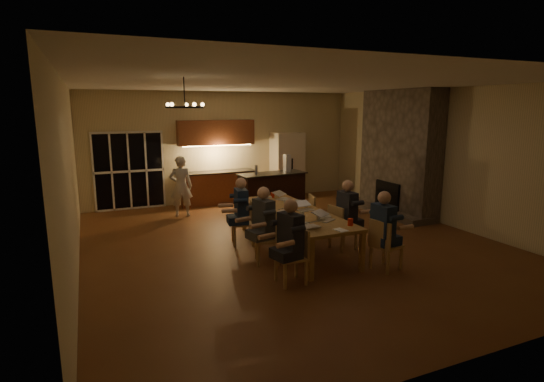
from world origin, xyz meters
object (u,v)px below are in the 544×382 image
at_px(bar_island, 272,193).
at_px(person_left_near, 290,242).
at_px(mug_mid, 286,202).
at_px(redcup_mid, 268,205).
at_px(person_right_near, 383,231).
at_px(laptop_d, 305,205).
at_px(laptop_f, 283,194).
at_px(can_cola, 262,195).
at_px(chair_right_near, 386,245).
at_px(can_right, 306,204).
at_px(bar_bottle, 256,170).
at_px(can_silver, 318,216).
at_px(mug_back, 265,202).
at_px(plate_left, 302,224).
at_px(plate_near, 324,217).
at_px(chair_right_far, 321,215).
at_px(laptop_c, 283,207).
at_px(laptop_a, 310,221).
at_px(dining_table, 294,230).
at_px(laptop_e, 265,196).
at_px(chair_left_mid, 267,239).
at_px(person_right_mid, 347,215).
at_px(refrigerator, 287,165).
at_px(plate_far, 297,201).
at_px(chair_right_mid, 343,227).
at_px(person_left_mid, 264,225).
at_px(redcup_far, 273,195).
at_px(bar_blender, 287,163).
at_px(mug_front, 302,214).
at_px(redcup_near, 350,222).
at_px(chair_left_far, 242,223).
at_px(chair_left_near, 291,256).
at_px(chandelier, 185,107).
at_px(laptop_b, 326,214).

bearing_deg(bar_island, person_left_near, -115.21).
relative_size(mug_mid, redcup_mid, 0.83).
bearing_deg(person_right_near, laptop_d, 18.80).
bearing_deg(laptop_f, can_cola, 107.06).
xyz_separation_m(chair_right_near, person_right_near, (-0.09, 0.01, 0.24)).
bearing_deg(can_right, laptop_d, -120.97).
relative_size(bar_island, can_cola, 14.88).
bearing_deg(bar_bottle, can_silver, -92.37).
xyz_separation_m(redcup_mid, can_cola, (0.25, 0.94, 0.00)).
distance_m(mug_back, plate_left, 1.64).
relative_size(chair_right_near, redcup_mid, 7.42).
bearing_deg(plate_near, chair_right_far, 62.17).
bearing_deg(laptop_c, laptop_a, 64.34).
relative_size(dining_table, laptop_e, 10.16).
relative_size(chair_left_mid, person_right_mid, 0.64).
bearing_deg(refrigerator, can_right, -110.78).
height_order(bar_island, plate_far, bar_island).
distance_m(redcup_mid, plate_left, 1.37).
relative_size(chair_right_mid, person_left_mid, 0.64).
bearing_deg(redcup_mid, redcup_far, 60.45).
relative_size(chair_right_near, person_left_near, 0.64).
relative_size(refrigerator, bar_blender, 4.31).
distance_m(chair_right_near, laptop_c, 2.07).
bearing_deg(person_left_mid, laptop_c, 116.06).
xyz_separation_m(bar_island, mug_front, (-0.77, -3.16, 0.26)).
relative_size(can_silver, plate_left, 0.48).
bearing_deg(bar_blender, redcup_near, -108.77).
distance_m(chair_left_far, redcup_near, 2.36).
height_order(chair_left_near, mug_mid, chair_left_near).
xyz_separation_m(chandelier, can_silver, (2.33, -0.08, -1.94)).
relative_size(can_cola, plate_near, 0.43).
distance_m(chair_right_mid, plate_far, 1.30).
bearing_deg(plate_left, bar_blender, 68.30).
bearing_deg(plate_far, chandelier, -152.22).
bearing_deg(laptop_e, redcup_mid, 98.98).
height_order(person_left_near, plate_far, person_left_near).
bearing_deg(person_right_mid, laptop_e, 34.50).
xyz_separation_m(laptop_f, redcup_far, (-0.15, 0.26, -0.05)).
bearing_deg(dining_table, person_right_near, -62.87).
relative_size(chair_right_near, plate_left, 3.56).
xyz_separation_m(can_cola, plate_far, (0.57, -0.66, -0.05)).
relative_size(person_left_near, person_right_near, 1.00).
relative_size(laptop_e, redcup_far, 2.67).
bearing_deg(redcup_near, plate_near, 100.28).
xyz_separation_m(laptop_a, laptop_b, (0.47, 0.26, 0.00)).
height_order(chair_left_far, chair_right_far, same).
xyz_separation_m(dining_table, plate_left, (-0.30, -0.89, 0.38)).
bearing_deg(redcup_mid, chair_right_near, -58.52).
height_order(chair_left_near, chair_right_mid, same).
xyz_separation_m(refrigerator, person_right_mid, (-1.07, -4.91, -0.31)).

